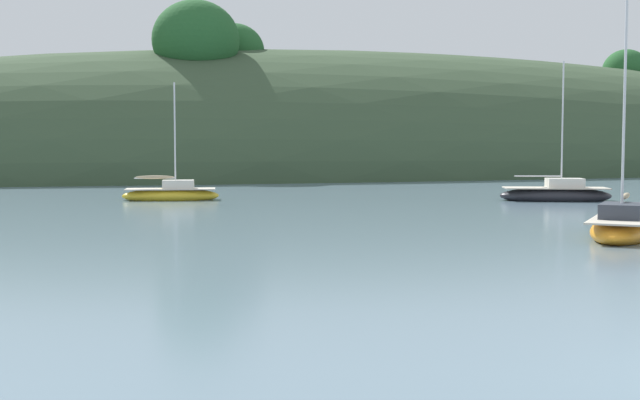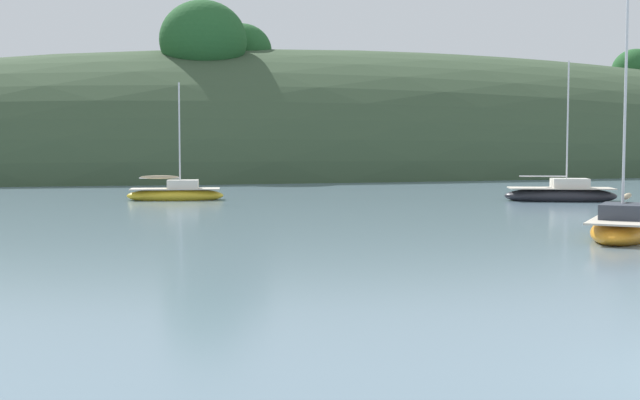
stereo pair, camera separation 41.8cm
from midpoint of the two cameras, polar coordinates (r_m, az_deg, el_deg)
The scene contains 4 objects.
far_shoreline_hill at distance 88.24m, azimuth 4.05°, elevation 1.86°, with size 150.00×36.00×28.43m.
sailboat_blue_center at distance 48.29m, azimuth -10.30°, elevation 0.41°, with size 5.70×2.97×6.83m.
sailboat_orange_cutter at distance 30.51m, azimuth 19.45°, elevation -1.74°, with size 5.54×5.61×8.64m.
sailboat_black_sloop at distance 48.75m, azimuth 15.51°, elevation 0.39°, with size 6.49×4.39×7.98m.
Camera 1 is at (-9.84, -8.44, 3.28)m, focal length 47.15 mm.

